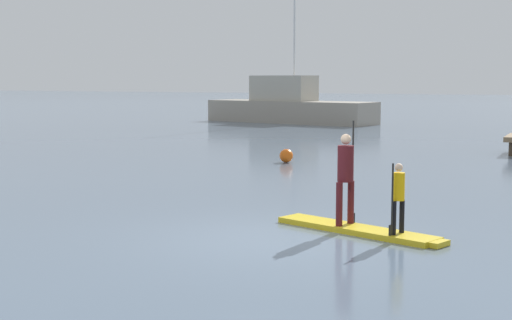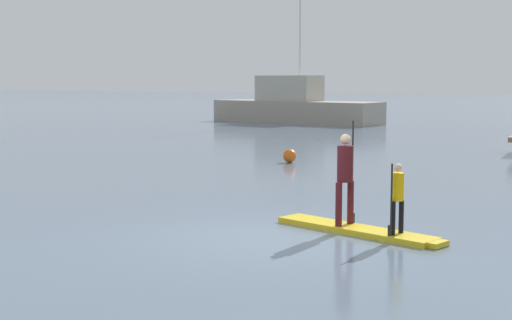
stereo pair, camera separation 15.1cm
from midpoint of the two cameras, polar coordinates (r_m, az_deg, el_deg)
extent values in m
plane|color=slate|center=(12.59, 1.81, -6.15)|extent=(240.00, 240.00, 0.00)
cube|color=gold|center=(13.29, 7.95, -5.32)|extent=(3.19, 1.61, 0.10)
cube|color=gold|center=(12.40, 14.06, -6.29)|extent=(0.36, 0.47, 0.09)
cylinder|color=#4C1419|center=(13.49, 7.60, -3.24)|extent=(0.12, 0.12, 0.78)
cylinder|color=#4C1419|center=(13.22, 6.71, -3.42)|extent=(0.12, 0.12, 0.78)
cylinder|color=#4C1419|center=(13.25, 7.20, -0.29)|extent=(0.37, 0.37, 0.65)
sphere|color=beige|center=(13.21, 7.23, 1.59)|extent=(0.19, 0.19, 0.19)
cylinder|color=black|center=(13.44, 7.75, -0.94)|extent=(0.03, 0.03, 1.86)
cube|color=black|center=(13.57, 7.70, -4.47)|extent=(0.07, 0.14, 0.18)
cylinder|color=black|center=(12.84, 11.44, -4.27)|extent=(0.09, 0.09, 0.57)
cylinder|color=black|center=(12.63, 10.82, -4.43)|extent=(0.09, 0.09, 0.57)
cylinder|color=#F2B20C|center=(12.65, 11.19, -2.03)|extent=(0.27, 0.27, 0.47)
sphere|color=beige|center=(12.61, 11.22, -0.58)|extent=(0.14, 0.14, 0.14)
cylinder|color=black|center=(12.54, 10.72, -3.02)|extent=(0.03, 0.03, 1.21)
cube|color=black|center=(12.63, 10.67, -5.33)|extent=(0.07, 0.14, 0.18)
cube|color=#9E9384|center=(45.89, 3.18, 3.72)|extent=(11.32, 5.02, 1.34)
cube|color=#B2AD9E|center=(46.14, 2.67, 5.54)|extent=(4.22, 2.77, 1.56)
cylinder|color=silver|center=(45.84, 3.51, 10.88)|extent=(0.12, 0.12, 6.98)
sphere|color=orange|center=(24.03, 2.79, 0.33)|extent=(0.44, 0.44, 0.44)
camera|label=1|loc=(0.08, -89.69, 0.03)|focal=51.97mm
camera|label=2|loc=(0.08, 90.31, -0.03)|focal=51.97mm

